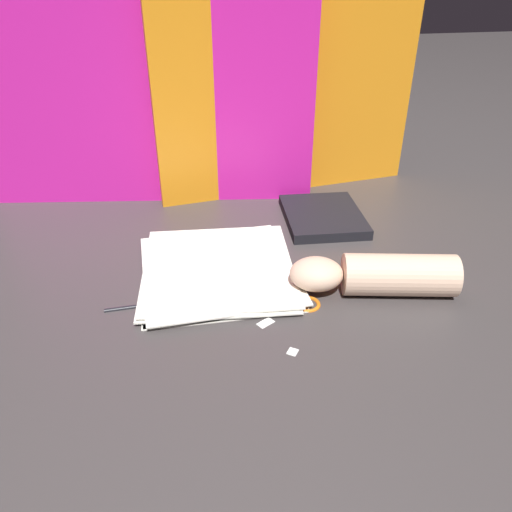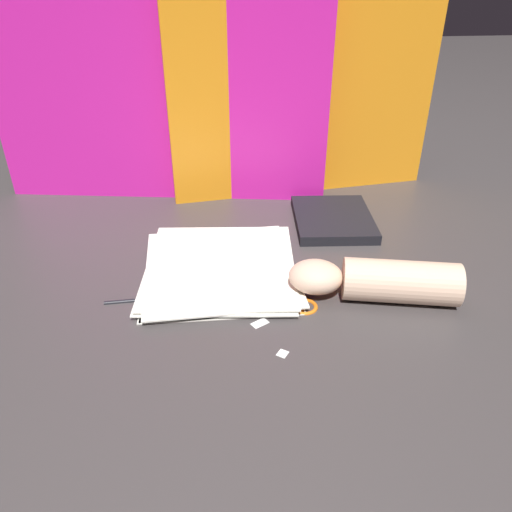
{
  "view_description": "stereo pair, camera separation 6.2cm",
  "coord_description": "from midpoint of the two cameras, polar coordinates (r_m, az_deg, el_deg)",
  "views": [
    {
      "loc": [
        -0.14,
        -0.74,
        0.51
      ],
      "look_at": [
        -0.01,
        -0.01,
        0.06
      ],
      "focal_mm": 35.0,
      "sensor_mm": 36.0,
      "label": 1
    },
    {
      "loc": [
        -0.08,
        -0.75,
        0.51
      ],
      "look_at": [
        -0.01,
        -0.01,
        0.06
      ],
      "focal_mm": 35.0,
      "sensor_mm": 36.0,
      "label": 2
    }
  ],
  "objects": [
    {
      "name": "ground_plane",
      "position": [
        0.91,
        -1.68,
        -2.79
      ],
      "size": [
        6.0,
        6.0,
        0.0
      ],
      "primitive_type": "plane",
      "color": "#3D3838"
    },
    {
      "name": "backdrop_panel_left",
      "position": [
        1.17,
        -14.54,
        17.51
      ],
      "size": [
        0.75,
        0.13,
        0.5
      ],
      "color": "#D81E9E",
      "rests_on": "ground_plane"
    },
    {
      "name": "backdrop_panel_center",
      "position": [
        1.2,
        2.38,
        18.94
      ],
      "size": [
        0.63,
        0.1,
        0.51
      ],
      "color": "orange",
      "rests_on": "ground_plane"
    },
    {
      "name": "paper_stack",
      "position": [
        0.93,
        -6.3,
        -1.6
      ],
      "size": [
        0.3,
        0.32,
        0.02
      ],
      "color": "white",
      "rests_on": "ground_plane"
    },
    {
      "name": "book_closed",
      "position": [
        1.12,
        6.06,
        4.51
      ],
      "size": [
        0.18,
        0.21,
        0.02
      ],
      "color": "black",
      "rests_on": "ground_plane"
    },
    {
      "name": "scissors",
      "position": [
        0.87,
        2.83,
        -4.3
      ],
      "size": [
        0.11,
        0.16,
        0.01
      ],
      "color": "silver",
      "rests_on": "ground_plane"
    },
    {
      "name": "hand_forearm",
      "position": [
        0.88,
        11.63,
        -2.15
      ],
      "size": [
        0.29,
        0.13,
        0.07
      ],
      "color": "beige",
      "rests_on": "ground_plane"
    },
    {
      "name": "paper_scrap_near",
      "position": [
        0.76,
        1.82,
        -10.93
      ],
      "size": [
        0.02,
        0.02,
        0.0
      ],
      "color": "white",
      "rests_on": "ground_plane"
    },
    {
      "name": "paper_scrap_mid",
      "position": [
        0.81,
        -1.11,
        -7.69
      ],
      "size": [
        0.03,
        0.03,
        0.0
      ],
      "color": "white",
      "rests_on": "ground_plane"
    },
    {
      "name": "pen",
      "position": [
        0.87,
        -14.27,
        -5.32
      ],
      "size": [
        0.14,
        0.01,
        0.01
      ],
      "color": "black",
      "rests_on": "ground_plane"
    }
  ]
}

